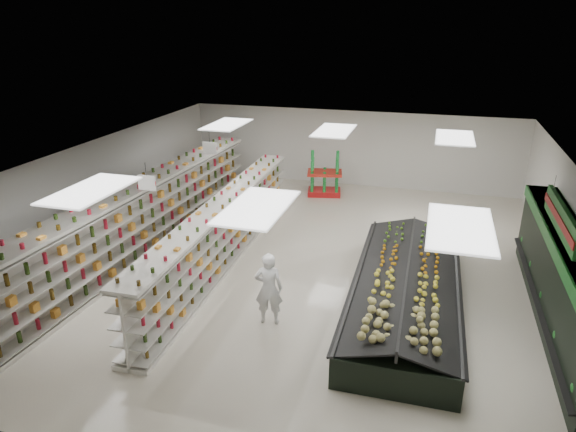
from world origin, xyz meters
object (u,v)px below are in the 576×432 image
(gondola_left, at_px, (146,220))
(gondola_center, at_px, (224,234))
(produce_island, at_px, (406,288))
(soda_endcap, at_px, (325,175))
(shopper_background, at_px, (245,199))
(shopper_main, at_px, (269,289))

(gondola_left, distance_m, gondola_center, 2.60)
(produce_island, distance_m, soda_endcap, 8.85)
(gondola_left, distance_m, shopper_background, 3.70)
(soda_endcap, relative_size, shopper_background, 1.00)
(produce_island, relative_size, shopper_main, 4.01)
(soda_endcap, relative_size, shopper_main, 0.97)
(gondola_center, distance_m, shopper_background, 3.09)
(gondola_left, distance_m, produce_island, 8.08)
(shopper_main, height_order, shopper_background, shopper_main)
(gondola_center, distance_m, produce_island, 5.51)
(soda_endcap, bearing_deg, produce_island, -64.27)
(gondola_center, bearing_deg, shopper_main, -52.11)
(produce_island, bearing_deg, shopper_background, 144.46)
(gondola_left, xyz_separation_m, shopper_background, (2.12, 3.03, -0.13))
(gondola_left, bearing_deg, produce_island, -5.99)
(gondola_left, distance_m, soda_endcap, 7.97)
(gondola_left, distance_m, shopper_main, 5.68)
(gondola_center, relative_size, soda_endcap, 6.18)
(gondola_left, relative_size, gondola_center, 1.17)
(produce_island, bearing_deg, soda_endcap, 115.73)
(gondola_center, distance_m, soda_endcap, 7.01)
(produce_island, height_order, shopper_main, shopper_main)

